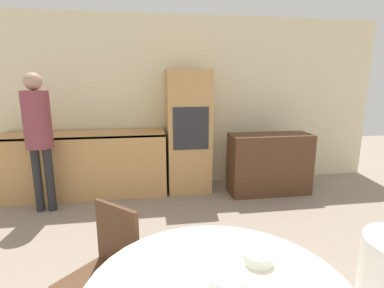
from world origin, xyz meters
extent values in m
cube|color=beige|center=(0.00, 4.91, 1.30)|extent=(6.65, 0.05, 2.60)
cube|color=tan|center=(-1.33, 4.57, 0.46)|extent=(2.29, 0.60, 0.92)
cube|color=black|center=(-1.33, 4.57, 0.90)|extent=(2.29, 0.60, 0.03)
cube|color=tan|center=(0.17, 4.58, 0.90)|extent=(0.63, 0.58, 1.80)
cube|color=#28282D|center=(0.17, 4.28, 0.99)|extent=(0.50, 0.01, 0.60)
cube|color=#51331E|center=(1.33, 4.23, 0.44)|extent=(1.18, 0.45, 0.89)
cylinder|color=#51331E|center=(-0.79, 2.16, 0.21)|extent=(0.04, 0.04, 0.41)
cube|color=#51331E|center=(-0.79, 1.94, 0.42)|extent=(0.57, 0.57, 0.02)
cube|color=#51331E|center=(-0.66, 2.07, 0.65)|extent=(0.30, 0.28, 0.44)
cylinder|color=#262628|center=(-1.82, 4.07, 0.42)|extent=(0.10, 0.10, 0.84)
cylinder|color=#262628|center=(-1.68, 4.07, 0.42)|extent=(0.10, 0.10, 0.84)
cylinder|color=brown|center=(-1.75, 4.07, 1.19)|extent=(0.32, 0.32, 0.70)
sphere|color=tan|center=(-1.75, 4.07, 1.64)|extent=(0.21, 0.21, 0.21)
cylinder|color=silver|center=(0.10, 1.52, 0.78)|extent=(0.15, 0.15, 0.05)
cylinder|color=silver|center=(-0.09, 1.38, 0.78)|extent=(0.19, 0.19, 0.05)
camera|label=1|loc=(-0.45, 0.22, 1.68)|focal=28.00mm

